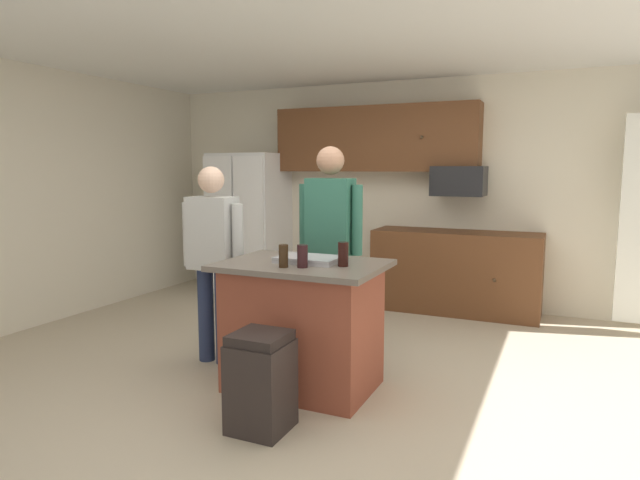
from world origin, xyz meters
TOP-DOWN VIEW (x-y plane):
  - floor at (0.00, 0.00)m, footprint 7.04×7.04m
  - ceiling at (0.00, 0.00)m, footprint 7.04×7.04m
  - back_wall at (0.00, 2.80)m, footprint 6.40×0.10m
  - side_wall_left at (-3.20, 0.00)m, footprint 0.10×5.60m
  - cabinet_run_upper at (-0.40, 2.60)m, footprint 2.40×0.38m
  - cabinet_run_lower at (0.60, 2.48)m, footprint 1.80×0.63m
  - refrigerator at (-2.00, 2.38)m, footprint 0.86×0.76m
  - microwave_over_range at (0.60, 2.50)m, footprint 0.56×0.40m
  - kitchen_island at (-0.01, -0.13)m, footprint 1.15×0.83m
  - person_guest_left at (-0.12, 0.63)m, footprint 0.57×0.23m
  - person_elder_center at (-0.91, 0.05)m, footprint 0.57×0.22m
  - glass_dark_ale at (-0.04, -0.36)m, footprint 0.06×0.06m
  - tumbler_amber at (0.31, -0.15)m, footprint 0.07×0.07m
  - glass_pilsner at (0.08, -0.31)m, footprint 0.07×0.07m
  - serving_tray at (0.03, -0.10)m, footprint 0.44×0.30m
  - trash_bin at (0.05, -0.83)m, footprint 0.34×0.34m

SIDE VIEW (x-z plane):
  - floor at x=0.00m, z-range 0.00..0.00m
  - trash_bin at x=0.05m, z-range 0.00..0.61m
  - cabinet_run_lower at x=0.60m, z-range 0.00..0.90m
  - kitchen_island at x=-0.01m, z-range 0.01..0.93m
  - refrigerator at x=-2.00m, z-range 0.00..1.77m
  - person_elder_center at x=-0.91m, z-range 0.12..1.72m
  - serving_tray at x=0.03m, z-range 0.92..0.97m
  - glass_pilsner at x=0.08m, z-range 0.92..1.08m
  - glass_dark_ale at x=-0.04m, z-range 0.92..1.08m
  - tumbler_amber at x=0.31m, z-range 0.92..1.09m
  - person_guest_left at x=-0.12m, z-range 0.15..1.92m
  - back_wall at x=0.00m, z-range 0.00..2.60m
  - side_wall_left at x=-3.20m, z-range 0.00..2.60m
  - microwave_over_range at x=0.60m, z-range 1.29..1.61m
  - cabinet_run_upper at x=-0.40m, z-range 1.55..2.30m
  - ceiling at x=0.00m, z-range 2.60..2.60m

